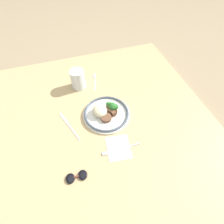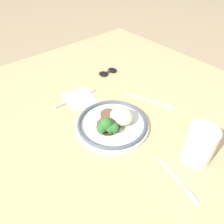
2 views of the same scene
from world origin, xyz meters
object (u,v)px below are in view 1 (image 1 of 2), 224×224
fork (118,150)px  sunglasses (76,177)px  spoon (95,78)px  juice_glass (78,80)px  plate (106,112)px  knife (69,125)px

fork → sunglasses: 0.22m
spoon → sunglasses: 0.63m
juice_glass → fork: juice_glass is taller
plate → sunglasses: bearing=142.9°
fork → knife: fork is taller
juice_glass → sunglasses: 0.55m
plate → fork: (-0.22, 0.01, -0.01)m
knife → sunglasses: (-0.27, 0.01, 0.01)m
juice_glass → spoon: bearing=-67.7°
plate → fork: plate is taller
juice_glass → sunglasses: juice_glass is taller
spoon → knife: bearing=157.5°
spoon → juice_glass: bearing=124.5°
juice_glass → fork: size_ratio=0.64×
plate → fork: 0.22m
fork → spoon: 0.52m
fork → spoon: (0.52, -0.02, -0.00)m
plate → knife: plate is taller
juice_glass → fork: (-0.47, -0.09, -0.05)m
spoon → sunglasses: size_ratio=1.77×
knife → fork: bearing=-156.8°
spoon → sunglasses: sunglasses is taller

